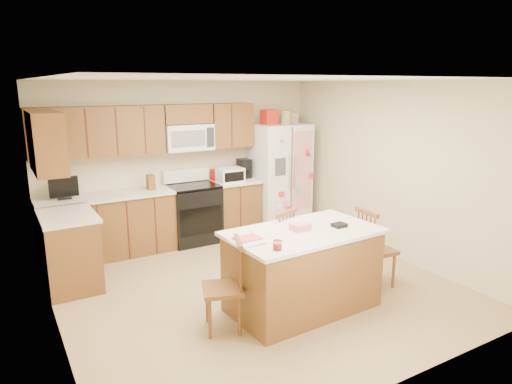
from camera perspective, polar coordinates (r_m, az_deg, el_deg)
ground at (r=5.80m, az=-0.19°, el=-11.63°), size 4.50×4.50×0.00m
room_shell at (r=5.35m, az=-0.20°, el=2.50°), size 4.60×4.60×2.52m
cabinetry at (r=6.73m, az=-15.26°, el=-0.31°), size 3.36×1.56×2.15m
stove at (r=7.27m, az=-7.88°, el=-2.54°), size 0.76×0.65×1.13m
refrigerator at (r=7.83m, az=2.87°, el=2.08°), size 0.90×0.79×2.04m
island at (r=5.12m, az=5.84°, el=-9.60°), size 1.72×1.04×1.00m
windsor_chair_left at (r=4.69m, az=-3.90°, el=-11.86°), size 0.51×0.52×0.95m
windsor_chair_back at (r=5.60m, az=2.52°, el=-7.31°), size 0.55×0.54×1.00m
windsor_chair_right at (r=5.83m, az=14.54°, el=-6.99°), size 0.44×0.45×0.98m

